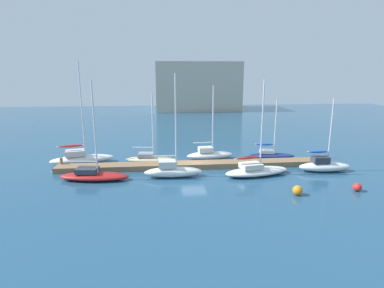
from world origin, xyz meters
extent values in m
plane|color=navy|center=(0.00, 0.00, 0.00)|extent=(120.00, 120.00, 0.00)
cube|color=#846647|center=(0.00, 0.00, 0.27)|extent=(27.25, 1.73, 0.54)
cylinder|color=#846647|center=(-13.22, 0.72, 0.60)|extent=(0.28, 0.28, 1.20)
cylinder|color=#846647|center=(13.22, -0.72, 0.60)|extent=(0.28, 0.28, 1.20)
ellipsoid|color=white|center=(-11.64, 2.56, 0.46)|extent=(6.79, 3.31, 0.91)
cube|color=silver|center=(-12.28, 2.41, 1.21)|extent=(2.21, 1.73, 0.59)
cylinder|color=silver|center=(-11.32, 2.63, 5.73)|extent=(0.14, 0.14, 9.63)
cylinder|color=silver|center=(-12.66, 2.32, 2.00)|extent=(2.70, 0.73, 0.11)
ellipsoid|color=#B72D28|center=(-12.66, 2.32, 2.00)|extent=(2.49, 0.91, 0.28)
ellipsoid|color=#B21E1E|center=(-9.29, -2.88, 0.35)|extent=(6.38, 2.55, 0.69)
cube|color=#333842|center=(-9.91, -2.82, 0.92)|extent=(1.99, 1.53, 0.45)
cylinder|color=silver|center=(-8.98, -2.91, 4.80)|extent=(0.14, 0.14, 8.21)
cylinder|color=silver|center=(-10.28, -2.78, 1.73)|extent=(2.61, 0.38, 0.11)
ellipsoid|color=beige|center=(-4.39, 2.27, 0.32)|extent=(5.62, 2.29, 0.63)
cube|color=#9EA3AD|center=(-4.93, 2.34, 0.83)|extent=(1.77, 1.34, 0.41)
cylinder|color=silver|center=(-4.12, 2.24, 4.02)|extent=(0.13, 0.13, 6.77)
cylinder|color=silver|center=(-5.26, 2.37, 1.66)|extent=(2.29, 0.38, 0.11)
ellipsoid|color=white|center=(-2.18, -2.71, 0.47)|extent=(5.37, 1.48, 0.95)
cube|color=silver|center=(-2.72, -2.71, 1.25)|extent=(1.62, 1.02, 0.61)
cylinder|color=silver|center=(-1.91, -2.71, 5.18)|extent=(0.13, 0.13, 8.46)
cylinder|color=silver|center=(-3.04, -2.71, 2.04)|extent=(2.25, 0.12, 0.11)
ellipsoid|color=white|center=(2.13, 2.99, 0.42)|extent=(5.32, 1.94, 0.85)
cube|color=silver|center=(1.60, 2.96, 1.12)|extent=(1.64, 1.21, 0.55)
cylinder|color=silver|center=(2.39, 3.01, 4.48)|extent=(0.13, 0.13, 7.26)
cylinder|color=silver|center=(1.29, 2.93, 1.92)|extent=(2.19, 0.26, 0.11)
ellipsoid|color=white|center=(5.67, -2.96, 0.37)|extent=(6.61, 3.26, 0.74)
cube|color=silver|center=(5.05, -3.09, 0.98)|extent=(2.14, 1.79, 0.48)
cylinder|color=silver|center=(5.98, -2.90, 4.81)|extent=(0.14, 0.14, 8.15)
cylinder|color=silver|center=(4.67, -3.16, 1.79)|extent=(2.63, 0.62, 0.11)
ellipsoid|color=#B72D28|center=(4.67, -3.16, 1.79)|extent=(2.42, 0.82, 0.28)
ellipsoid|color=navy|center=(9.07, 2.68, 0.29)|extent=(5.32, 2.05, 0.58)
cube|color=silver|center=(8.56, 2.74, 0.77)|extent=(1.67, 1.16, 0.38)
cylinder|color=silver|center=(9.33, 2.64, 3.59)|extent=(0.13, 0.13, 6.01)
cylinder|color=silver|center=(8.25, 2.79, 1.60)|extent=(2.17, 0.39, 0.10)
ellipsoid|color=blue|center=(8.25, 2.79, 1.60)|extent=(1.99, 0.62, 0.28)
ellipsoid|color=white|center=(12.65, -2.40, 0.46)|extent=(5.16, 1.81, 0.91)
cube|color=#333842|center=(12.14, -2.38, 1.21)|extent=(1.57, 1.19, 0.59)
cylinder|color=silver|center=(12.91, -2.41, 3.99)|extent=(0.13, 0.13, 6.16)
cylinder|color=silver|center=(11.83, -2.37, 2.00)|extent=(2.15, 0.19, 0.10)
ellipsoid|color=blue|center=(11.83, -2.37, 2.00)|extent=(1.94, 0.43, 0.28)
sphere|color=red|center=(12.65, -7.69, 0.34)|extent=(0.69, 0.69, 0.69)
sphere|color=orange|center=(7.44, -8.02, 0.39)|extent=(0.78, 0.78, 0.78)
cube|color=#BCB299|center=(5.88, 50.13, 5.92)|extent=(20.65, 13.36, 11.84)
camera|label=1|loc=(-3.09, -30.34, 9.56)|focal=29.26mm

